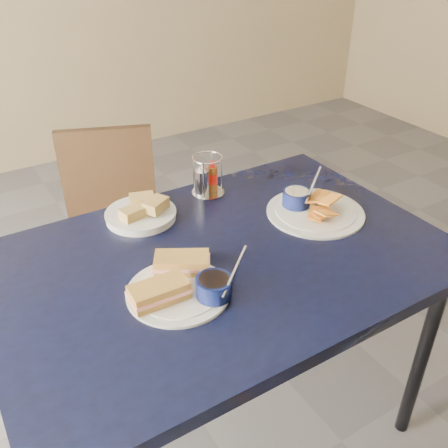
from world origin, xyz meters
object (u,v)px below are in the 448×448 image
dining_table (222,273)px  sandwich_plate (182,283)px  bread_basket (142,213)px  condiment_caddy (206,179)px  chair_far (106,216)px  plantain_plate (310,207)px

dining_table → sandwich_plate: (-0.17, -0.08, 0.09)m
sandwich_plate → bread_basket: sandwich_plate is taller
dining_table → condiment_caddy: condiment_caddy is taller
dining_table → bread_basket: 0.33m
chair_far → plantain_plate: 0.94m
dining_table → condiment_caddy: bearing=67.1°
dining_table → condiment_caddy: 0.38m
bread_basket → condiment_caddy: bearing=8.2°
dining_table → bread_basket: bearing=110.5°
chair_far → plantain_plate: plantain_plate is taller
bread_basket → condiment_caddy: size_ratio=1.58×
sandwich_plate → plantain_plate: size_ratio=0.97×
condiment_caddy → sandwich_plate: bearing=-126.6°
bread_basket → dining_table: bearing=-69.5°
sandwich_plate → plantain_plate: bearing=14.5°
bread_basket → condiment_caddy: 0.25m
chair_far → bread_basket: bearing=-94.5°
sandwich_plate → condiment_caddy: 0.51m
sandwich_plate → plantain_plate: (0.52, 0.14, -0.01)m
dining_table → bread_basket: size_ratio=5.83×
bread_basket → condiment_caddy: condiment_caddy is taller
dining_table → plantain_plate: plantain_plate is taller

